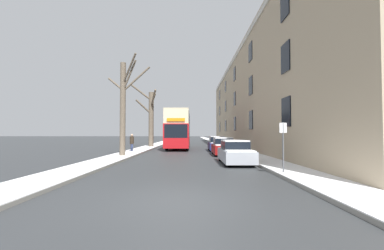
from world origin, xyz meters
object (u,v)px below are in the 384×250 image
Objects in this scene: double_decker_bus at (180,128)px; street_sign_post at (284,145)px; parked_car_1 at (224,147)px; parked_car_0 at (236,153)px; parked_car_2 at (218,144)px; pedestrian_left_sidewalk at (133,142)px; bare_tree_left_0 at (125,105)px; bare_tree_left_1 at (152,116)px.

street_sign_post is at bearing -74.25° from double_decker_bus.
parked_car_0 is at bearing -90.00° from parked_car_1.
parked_car_2 reaches higher than parked_car_0.
pedestrian_left_sidewalk reaches higher than parked_car_1.
parked_car_1 is (4.29, -9.09, -1.83)m from double_decker_bus.
bare_tree_left_0 reaches higher than street_sign_post.
double_decker_bus is 2.58× the size of parked_car_2.
bare_tree_left_1 is 9.18m from pedestrian_left_sidewalk.
parked_car_2 is at bearing 42.69° from bare_tree_left_0.
pedestrian_left_sidewalk is at bearing -164.89° from parked_car_2.
pedestrian_left_sidewalk is 0.77× the size of street_sign_post.
parked_car_1 is 10.92m from street_sign_post.
bare_tree_left_1 is 1.95× the size of parked_car_1.
bare_tree_left_0 is 13.00m from street_sign_post.
parked_car_2 is at bearing -42.22° from double_decker_bus.
bare_tree_left_1 reaches higher than street_sign_post.
bare_tree_left_0 reaches higher than parked_car_0.
bare_tree_left_1 is 14.49m from parked_car_1.
pedestrian_left_sidewalk reaches higher than parked_car_0.
parked_car_1 reaches higher than parked_car_0.
bare_tree_left_0 is 1.84× the size of parked_car_1.
double_decker_bus reaches higher than parked_car_0.
parked_car_2 is at bearing -105.01° from pedestrian_left_sidewalk.
double_decker_bus is 2.58× the size of parked_car_1.
double_decker_bus is 4.65× the size of street_sign_post.
bare_tree_left_0 is 1.74× the size of parked_car_0.
bare_tree_left_0 is at bearing 155.84° from pedestrian_left_sidewalk.
bare_tree_left_1 is 1.95× the size of parked_car_2.
pedestrian_left_sidewalk is 16.89m from street_sign_post.
bare_tree_left_0 reaches higher than parked_car_2.
bare_tree_left_1 is 1.83× the size of parked_car_0.
parked_car_1 is 1.80× the size of street_sign_post.
pedestrian_left_sidewalk reaches higher than parked_car_2.
double_decker_bus reaches higher than street_sign_post.
double_decker_bus is 6.07m from parked_car_2.
parked_car_2 is at bearing 90.00° from parked_car_1.
bare_tree_left_0 is at bearing -164.77° from parked_car_1.
parked_car_0 is 11.38m from parked_car_2.
bare_tree_left_0 is 4.33× the size of pedestrian_left_sidewalk.
bare_tree_left_0 is 9.56m from parked_car_0.
bare_tree_left_0 reaches higher than double_decker_bus.
parked_car_2 is (8.00, 7.38, -3.35)m from bare_tree_left_0.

